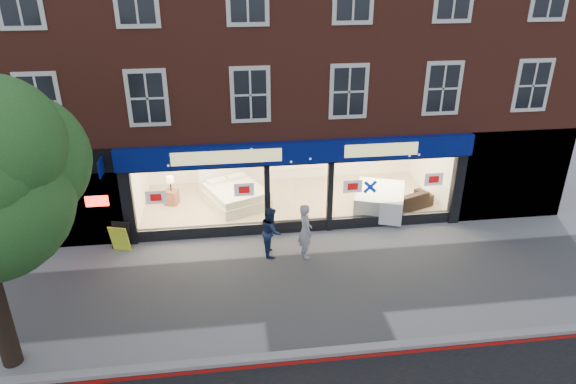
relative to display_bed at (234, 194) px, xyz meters
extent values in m
plane|color=gray|center=(2.08, -5.37, -0.47)|extent=(120.00, 120.00, 0.00)
cube|color=#8C0A07|center=(2.08, -8.47, -0.46)|extent=(60.00, 0.10, 0.01)
cube|color=gray|center=(2.08, -8.27, -0.41)|extent=(60.00, 0.25, 0.12)
cube|color=tan|center=(2.08, -0.12, -0.42)|extent=(11.00, 4.50, 0.10)
cube|color=brown|center=(2.08, 1.63, 6.18)|extent=(19.00, 8.00, 6.70)
cube|color=navy|center=(2.08, -2.49, 2.48)|extent=(11.40, 0.28, 0.70)
cube|color=black|center=(2.08, -2.29, -0.27)|extent=(11.00, 0.18, 0.40)
cube|color=black|center=(-3.42, -2.32, 0.83)|extent=(0.35, 0.30, 2.60)
cube|color=black|center=(7.58, -2.32, 0.83)|extent=(0.35, 0.30, 2.60)
cube|color=white|center=(-1.17, -2.37, 0.98)|extent=(4.20, 0.02, 2.10)
cube|color=white|center=(5.33, -2.37, 0.98)|extent=(4.20, 0.02, 2.10)
cube|color=white|center=(2.08, -2.12, 0.68)|extent=(1.80, 0.02, 2.10)
cube|color=silver|center=(2.08, 2.13, 0.83)|extent=(11.00, 0.20, 2.60)
cube|color=#FFEAC6|center=(2.08, -0.12, 2.13)|extent=(11.00, 4.50, 0.12)
cube|color=black|center=(-5.52, -2.07, 1.18)|extent=(3.80, 0.60, 3.30)
cube|color=#FF140C|center=(-4.32, -2.42, 1.13)|extent=(0.70, 0.04, 0.35)
cube|color=black|center=(9.58, -2.17, 1.18)|extent=(4.00, 0.40, 3.30)
cube|color=silver|center=(0.05, -0.13, -0.18)|extent=(2.60, 2.77, 0.39)
cube|color=silver|center=(0.05, -0.13, 0.16)|extent=(2.50, 2.66, 0.28)
cube|color=silver|center=(-0.41, 0.94, 0.29)|extent=(1.86, 0.89, 1.33)
cube|color=silver|center=(-0.64, 0.44, 0.36)|extent=(0.80, 0.61, 0.13)
cube|color=silver|center=(0.12, 0.77, 0.36)|extent=(0.80, 0.61, 0.13)
cube|color=brown|center=(-2.32, 0.19, -0.09)|extent=(0.56, 0.56, 0.55)
cube|color=silver|center=(5.18, -1.37, -0.23)|extent=(2.30, 2.56, 0.28)
cube|color=silver|center=(5.18, -1.37, 0.05)|extent=(2.30, 2.56, 0.28)
cube|color=silver|center=(5.18, -1.37, 0.32)|extent=(2.30, 2.56, 0.28)
imported|color=black|center=(6.16, -1.28, -0.05)|extent=(2.31, 1.60, 0.63)
cube|color=yellow|center=(-3.71, -2.79, 0.00)|extent=(0.70, 0.55, 0.93)
imported|color=#A5A7AD|center=(2.05, -3.89, 0.42)|extent=(0.53, 0.71, 1.78)
imported|color=#1A294B|center=(1.01, -3.62, 0.33)|extent=(0.62, 0.79, 1.60)
camera|label=1|loc=(-0.28, -17.47, 8.15)|focal=32.00mm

